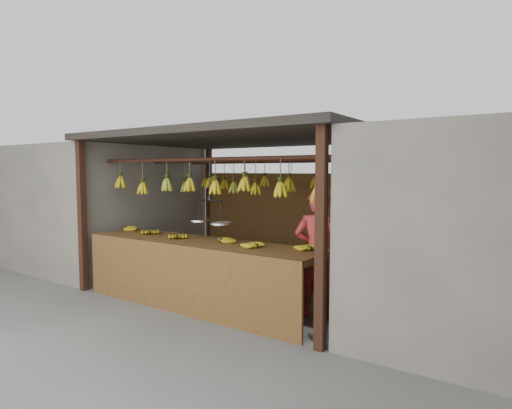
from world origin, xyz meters
The scene contains 8 objects.
ground centered at (0.00, 0.00, 0.00)m, with size 80.00×80.00×0.00m, color #5B5B57.
stall centered at (0.00, 0.33, 1.97)m, with size 4.30×3.30×2.40m.
neighbor_left centered at (-3.60, 0.00, 1.15)m, with size 3.00×3.00×2.30m, color slate.
counter centered at (0.02, -1.23, 0.71)m, with size 3.58×0.81×0.96m.
hanging_bananas centered at (0.00, 0.00, 1.62)m, with size 3.62×2.23×0.40m.
balance_scale centered at (0.12, -1.00, 1.20)m, with size 0.73×0.39×0.86m.
vendor centered at (1.54, -0.60, 0.81)m, with size 0.59×0.39×1.62m, color #BF3333.
bag_bundles centered at (1.94, 1.35, 1.01)m, with size 0.08×0.26×1.25m.
Camera 1 is at (3.84, -5.41, 1.84)m, focal length 30.00 mm.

